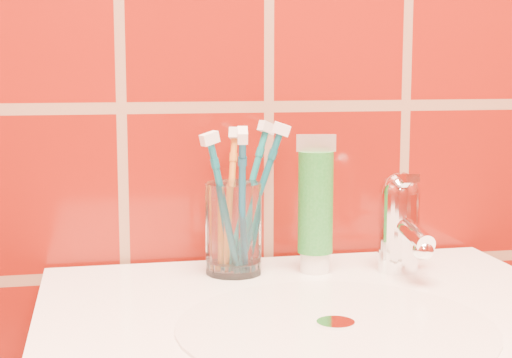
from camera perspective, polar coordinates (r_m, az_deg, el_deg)
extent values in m
cylinder|color=silver|center=(0.75, 5.81, -10.56)|extent=(0.30, 0.30, 0.00)
cylinder|color=white|center=(0.75, 5.81, -10.42)|extent=(0.04, 0.04, 0.00)
cylinder|color=white|center=(0.92, -1.63, -3.61)|extent=(0.08, 0.08, 0.11)
cylinder|color=white|center=(0.94, 4.30, -6.04)|extent=(0.03, 0.03, 0.02)
cylinder|color=#1A6E21|center=(0.92, 4.35, -1.69)|extent=(0.04, 0.04, 0.12)
cube|color=beige|center=(0.91, 4.40, 2.63)|extent=(0.05, 0.01, 0.02)
cylinder|color=white|center=(0.95, 10.33, -3.78)|extent=(0.05, 0.05, 0.09)
sphere|color=white|center=(0.94, 10.40, -0.94)|extent=(0.05, 0.05, 0.05)
cylinder|color=white|center=(0.91, 11.23, -3.80)|extent=(0.02, 0.09, 0.03)
cube|color=white|center=(0.93, 10.71, 0.04)|extent=(0.02, 0.06, 0.01)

